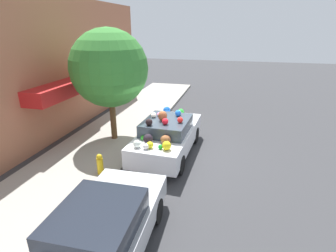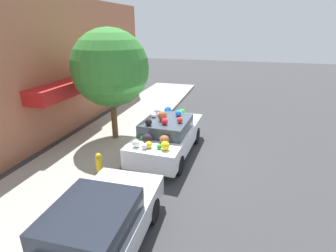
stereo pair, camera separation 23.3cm
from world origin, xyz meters
TOP-DOWN VIEW (x-y plane):
  - ground_plane at (0.00, 0.00)m, footprint 60.00×60.00m
  - sidewalk_curb at (0.00, 2.70)m, footprint 24.00×3.20m
  - building_facade at (0.02, 4.92)m, footprint 18.00×1.20m
  - street_tree at (0.57, 2.39)m, footprint 3.00×3.00m
  - fire_hydrant at (-2.19, 1.57)m, footprint 0.20×0.20m
  - art_car at (-0.05, -0.08)m, footprint 4.25×1.90m
  - parked_car_plain at (-5.00, 0.02)m, footprint 4.09×1.88m

SIDE VIEW (x-z plane):
  - ground_plane at x=0.00m, z-range 0.00..0.00m
  - sidewalk_curb at x=0.00m, z-range 0.00..0.14m
  - fire_hydrant at x=-2.19m, z-range 0.13..0.83m
  - parked_car_plain at x=-5.00m, z-range 0.03..1.35m
  - art_car at x=-0.05m, z-range -0.12..1.67m
  - building_facade at x=0.02m, z-range -0.04..5.74m
  - street_tree at x=0.57m, z-range 0.83..5.24m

